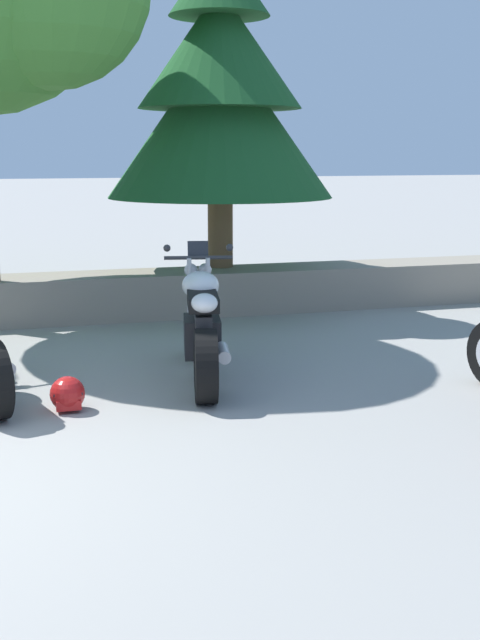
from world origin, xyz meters
TOP-DOWN VIEW (x-y plane):
  - motorcycle_white_centre at (2.80, 1.79)m, footprint 0.73×2.05m
  - rider_helmet at (1.55, 1.15)m, footprint 0.28×0.28m
  - pine_tree_mid_right at (3.82, 5.06)m, footprint 2.89×2.89m

SIDE VIEW (x-z plane):
  - rider_helmet at x=1.55m, z-range 0.00..0.28m
  - motorcycle_white_centre at x=2.80m, z-range -0.10..1.07m
  - pine_tree_mid_right at x=3.82m, z-range 0.76..4.77m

